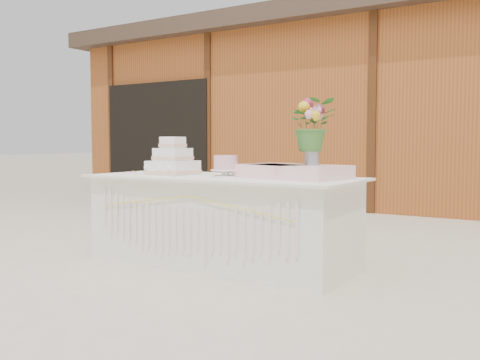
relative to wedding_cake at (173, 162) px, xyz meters
name	(u,v)px	position (x,y,z in m)	size (l,w,h in m)	color
ground	(222,264)	(0.52, 0.02, -0.89)	(80.00, 80.00, 0.00)	beige
barn	(408,108)	(0.51, 6.02, 0.79)	(12.60, 4.60, 3.30)	#984E1F
cake_table	(221,220)	(0.52, 0.02, -0.50)	(2.40, 1.00, 0.77)	white
wedding_cake	(173,162)	(0.00, 0.00, 0.00)	(0.38, 0.38, 0.34)	white
pink_cake_stand	(226,165)	(0.61, -0.05, -0.01)	(0.25, 0.25, 0.18)	white
satin_runner	(292,172)	(1.16, 0.11, -0.06)	(0.88, 0.51, 0.11)	#FFCECD
flower_vase	(312,155)	(1.33, 0.12, 0.07)	(0.12, 0.12, 0.16)	#ABACB0
bouquet	(313,119)	(1.33, 0.12, 0.36)	(0.38, 0.33, 0.42)	#3B722D
loose_flowers	(146,171)	(-0.47, 0.16, -0.11)	(0.15, 0.35, 0.02)	pink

